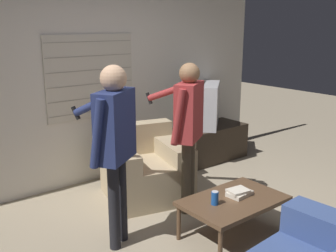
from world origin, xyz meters
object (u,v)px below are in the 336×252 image
Objects in this scene: armchair_beige at (145,169)px; person_left_standing at (114,134)px; coffee_table at (233,202)px; book_stack at (239,193)px; soda_can at (215,198)px; floor_fan at (171,165)px; person_right_standing at (188,120)px; spare_remote at (241,190)px; tv at (211,105)px.

armchair_beige is 1.28m from person_left_standing.
person_left_standing is (-0.92, 0.56, 0.69)m from coffee_table.
soda_can is at bearing 178.38° from book_stack.
coffee_table is at bearing -107.93° from floor_fan.
person_right_standing reaches higher than floor_fan.
soda_can reaches higher than spare_remote.
book_stack is 1.95× the size of soda_can.
person_right_standing is (-1.35, -1.04, 0.19)m from tv.
coffee_table is 2.86× the size of floor_fan.
coffee_table is 0.61× the size of person_right_standing.
tv is 0.45× the size of person_right_standing.
person_right_standing reaches higher than armchair_beige.
armchair_beige reaches higher than book_stack.
person_right_standing reaches higher than tv.
person_right_standing is at bearing -4.72° from tv.
armchair_beige is 1.27m from book_stack.
person_left_standing is at bearing -144.83° from floor_fan.
soda_can is 1.72m from floor_fan.
soda_can is at bearing 4.50° from tv.
coffee_table is at bearing 9.13° from tv.
floor_fan is at bearing -31.65° from tv.
armchair_beige is at bearing 95.87° from spare_remote.
book_stack reaches higher than coffee_table.
person_left_standing reaches higher than spare_remote.
person_right_standing is 0.89m from book_stack.
tv is at bearing 45.62° from spare_remote.
person_left_standing is at bearing 55.90° from armchair_beige.
person_right_standing is 6.42× the size of book_stack.
person_left_standing reaches higher than tv.
person_left_standing reaches higher than person_right_standing.
tv is at bearing 51.45° from coffee_table.
book_stack is at bearing -1.62° from soda_can.
floor_fan is at bearing 1.61° from person_left_standing.
armchair_beige is 1.11× the size of coffee_table.
armchair_beige is 1.27m from coffee_table.
floor_fan is (0.63, 0.30, -0.18)m from armchair_beige.
book_stack is 0.73× the size of floor_fan.
floor_fan is at bearing 72.07° from coffee_table.
tv is at bearing 53.10° from book_stack.
person_right_standing is 1.32m from floor_fan.
person_left_standing reaches higher than armchair_beige.
person_left_standing is 1.37m from spare_remote.
tv is at bearing 4.68° from person_right_standing.
person_right_standing is 11.75× the size of spare_remote.
soda_can is (-1.60, -1.70, -0.37)m from tv.
person_left_standing is 6.62× the size of book_stack.
person_right_standing is at bearing -118.78° from floor_fan.
person_right_standing is at bearing 88.00° from coffee_table.
tv is 2.92× the size of book_stack.
floor_fan is (0.51, 1.56, -0.20)m from coffee_table.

